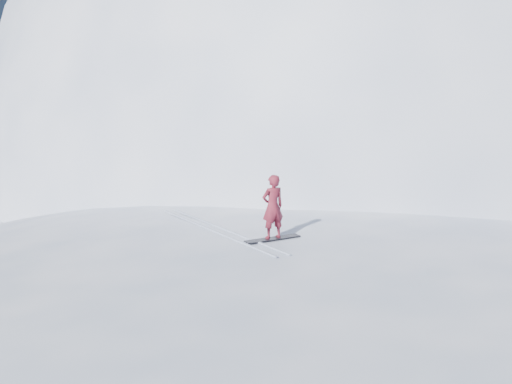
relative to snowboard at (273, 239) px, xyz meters
The scene contains 8 objects.
ground 3.86m from the snowboard, 72.98° to the right, with size 400.00×400.00×0.00m, color white.
near_ridge 3.06m from the snowboard, ahead, with size 36.00×28.00×4.80m, color white.
summit_peak 32.62m from the snowboard, 45.29° to the left, with size 60.00×56.00×56.00m, color white.
peak_shoulder 20.43m from the snowboard, 57.56° to the left, with size 28.00×24.00×18.00m, color white.
wind_bumps 2.55m from the snowboard, 66.95° to the right, with size 16.00×14.40×1.00m.
snowboard is the anchor object (origin of this frame).
snowboarder 0.86m from the snowboard, ahead, with size 0.62×0.41×1.70m, color maroon.
board_tracks 1.77m from the snowboard, 121.42° to the left, with size 1.33×5.94×0.04m.
Camera 1 is at (-7.69, -10.03, 6.47)m, focal length 40.00 mm.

